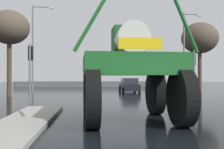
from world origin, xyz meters
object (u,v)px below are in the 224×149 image
object	(u,v)px
traffic_signal_near_right	(193,65)
bare_tree_left	(9,28)
traffic_signal_near_left	(30,61)
streetlight_far_left	(34,44)
oversize_sprayer	(129,72)
sedan_ahead	(129,86)
streetlight_far_right	(185,48)
bare_tree_right	(200,38)

from	to	relation	value
traffic_signal_near_right	bare_tree_left	xyz separation A→B (m)	(-13.08, 7.55, 3.38)
traffic_signal_near_left	streetlight_far_left	bearing A→B (deg)	100.74
oversize_sprayer	sedan_ahead	world-z (taller)	oversize_sprayer
traffic_signal_near_right	streetlight_far_left	distance (m)	18.97
traffic_signal_near_left	bare_tree_left	size ratio (longest dim) A/B	0.49
oversize_sprayer	traffic_signal_near_right	bearing A→B (deg)	-42.30
sedan_ahead	streetlight_far_right	world-z (taller)	streetlight_far_right
traffic_signal_near_right	streetlight_far_right	xyz separation A→B (m)	(3.93, 12.44, 2.34)
traffic_signal_near_left	traffic_signal_near_right	world-z (taller)	traffic_signal_near_left
oversize_sprayer	traffic_signal_near_right	world-z (taller)	oversize_sprayer
oversize_sprayer	streetlight_far_left	size ratio (longest dim) A/B	0.56
traffic_signal_near_left	traffic_signal_near_right	size ratio (longest dim) A/B	1.08
streetlight_far_left	streetlight_far_right	distance (m)	16.37
traffic_signal_near_left	traffic_signal_near_right	distance (m)	9.67
traffic_signal_near_left	traffic_signal_near_right	bearing A→B (deg)	0.03
traffic_signal_near_left	oversize_sprayer	bearing A→B (deg)	-48.67
traffic_signal_near_left	streetlight_far_right	size ratio (longest dim) A/B	0.42
oversize_sprayer	traffic_signal_near_right	xyz separation A→B (m)	(4.70, 5.66, 0.53)
traffic_signal_near_left	streetlight_far_left	size ratio (longest dim) A/B	0.38
traffic_signal_near_right	bare_tree_left	distance (m)	15.47
bare_tree_left	bare_tree_right	world-z (taller)	bare_tree_right
traffic_signal_near_left	bare_tree_right	distance (m)	21.53
traffic_signal_near_right	streetlight_far_left	size ratio (longest dim) A/B	0.35
streetlight_far_right	bare_tree_right	size ratio (longest dim) A/B	1.09
traffic_signal_near_right	streetlight_far_right	size ratio (longest dim) A/B	0.39
oversize_sprayer	traffic_signal_near_left	xyz separation A→B (m)	(-4.97, 5.65, 0.72)
sedan_ahead	oversize_sprayer	bearing A→B (deg)	170.75
traffic_signal_near_right	bare_tree_left	world-z (taller)	bare_tree_left
oversize_sprayer	sedan_ahead	bearing A→B (deg)	-10.61
traffic_signal_near_left	streetlight_far_left	xyz separation A→B (m)	(-2.68, 14.12, 2.64)
traffic_signal_near_right	bare_tree_right	world-z (taller)	bare_tree_right
sedan_ahead	traffic_signal_near_right	distance (m)	13.38
oversize_sprayer	sedan_ahead	xyz separation A→B (m)	(2.64, 18.77, -1.16)
traffic_signal_near_right	streetlight_far_right	distance (m)	13.26
bare_tree_left	oversize_sprayer	bearing A→B (deg)	-57.61
bare_tree_right	traffic_signal_near_right	bearing A→B (deg)	-113.71
streetlight_far_right	bare_tree_right	xyz separation A→B (m)	(2.27, 1.68, 1.30)
oversize_sprayer	traffic_signal_near_left	distance (m)	7.56
oversize_sprayer	streetlight_far_left	xyz separation A→B (m)	(-7.65, 19.77, 3.36)
oversize_sprayer	bare_tree_right	size ratio (longest dim) A/B	0.67
traffic_signal_near_left	bare_tree_right	bearing A→B (deg)	41.67
traffic_signal_near_right	bare_tree_right	bearing A→B (deg)	66.29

